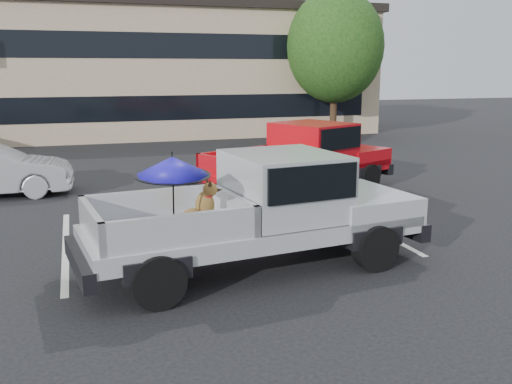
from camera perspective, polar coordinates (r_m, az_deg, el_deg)
ground at (r=9.60m, az=-0.24°, el=-7.35°), size 90.00×90.00×0.00m
stripe_left at (r=11.10m, az=-18.50°, el=-5.25°), size 0.12×5.00×0.01m
stripe_right at (r=12.49m, az=10.19°, el=-2.88°), size 0.12×5.00×0.01m
motel_building at (r=29.98m, az=-8.92°, el=12.08°), size 20.40×8.40×6.30m
tree_right at (r=27.29m, az=7.92°, el=14.21°), size 4.46×4.46×6.78m
tree_back at (r=33.79m, az=-2.90°, el=14.25°), size 4.68×4.68×7.11m
silver_pickup at (r=9.30m, az=1.51°, el=-1.23°), size 5.89×2.64×2.06m
red_pickup at (r=14.84m, az=5.28°, el=3.63°), size 5.90×4.08×1.85m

